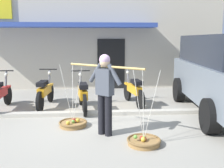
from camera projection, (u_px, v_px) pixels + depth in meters
The scene contains 10 objects.
ground_plane at pixel (91, 123), 6.21m from camera, with size 90.00×90.00×0.00m, color #9E998C.
sidewalk_curb at pixel (91, 113), 6.89m from camera, with size 20.00×0.24×0.10m, color #BAB4A5.
fruit_vendor at pixel (105, 89), 5.33m from camera, with size 1.46×1.20×1.70m.
fruit_basket_left_side at pixel (144, 141), 4.96m from camera, with size 0.66×0.66×1.45m.
fruit_basket_right_side at pixel (73, 123), 6.00m from camera, with size 0.66×0.66×1.45m.
motorcycle_nearest_shop at pixel (0, 95), 7.31m from camera, with size 0.54×1.82×1.09m.
motorcycle_second_in_row at pixel (45, 92), 7.67m from camera, with size 0.54×1.82×1.09m.
motorcycle_third_in_row at pixel (82, 95), 7.31m from camera, with size 0.54×1.82×1.09m.
motorcycle_end_of_row at pixel (134, 90), 7.88m from camera, with size 0.55×1.81×1.09m.
storefront_building at pixel (68, 37), 12.60m from camera, with size 13.00×6.00×4.20m.
Camera 1 is at (0.07, -5.98, 2.00)m, focal length 41.63 mm.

